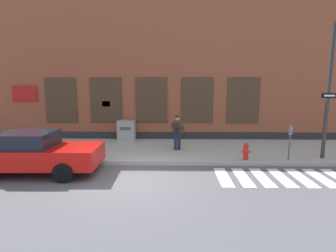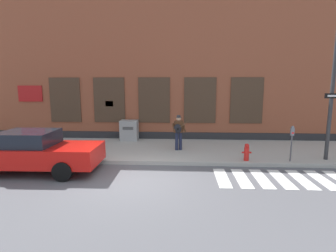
# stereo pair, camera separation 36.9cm
# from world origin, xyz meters

# --- Properties ---
(ground_plane) EXTENTS (160.00, 160.00, 0.00)m
(ground_plane) POSITION_xyz_m (0.00, 0.00, 0.00)
(ground_plane) COLOR #56565B
(sidewalk) EXTENTS (28.00, 4.43, 0.16)m
(sidewalk) POSITION_xyz_m (0.00, 3.99, 0.08)
(sidewalk) COLOR #ADAAA3
(sidewalk) RESTS_ON ground
(building_backdrop) EXTENTS (28.00, 4.06, 9.35)m
(building_backdrop) POSITION_xyz_m (-0.00, 8.20, 4.67)
(building_backdrop) COLOR brown
(building_backdrop) RESTS_ON ground
(crosswalk) EXTENTS (5.78, 1.90, 0.01)m
(crosswalk) POSITION_xyz_m (5.66, 0.47, 0.01)
(crosswalk) COLOR silver
(crosswalk) RESTS_ON ground
(red_car) EXTENTS (4.63, 2.05, 1.53)m
(red_car) POSITION_xyz_m (-3.80, 0.72, 0.77)
(red_car) COLOR red
(red_car) RESTS_ON ground
(busker) EXTENTS (0.76, 0.61, 1.64)m
(busker) POSITION_xyz_m (1.40, 3.68, 1.09)
(busker) COLOR #1E233D
(busker) RESTS_ON sidewalk
(parking_meter) EXTENTS (0.13, 0.11, 1.44)m
(parking_meter) POSITION_xyz_m (5.92, 2.12, 1.10)
(parking_meter) COLOR #47474C
(parking_meter) RESTS_ON sidewalk
(utility_box) EXTENTS (0.94, 0.71, 1.10)m
(utility_box) POSITION_xyz_m (-1.34, 5.75, 0.71)
(utility_box) COLOR #9E9E9E
(utility_box) RESTS_ON sidewalk
(fire_hydrant) EXTENTS (0.38, 0.20, 0.70)m
(fire_hydrant) POSITION_xyz_m (4.18, 2.12, 0.50)
(fire_hydrant) COLOR red
(fire_hydrant) RESTS_ON sidewalk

